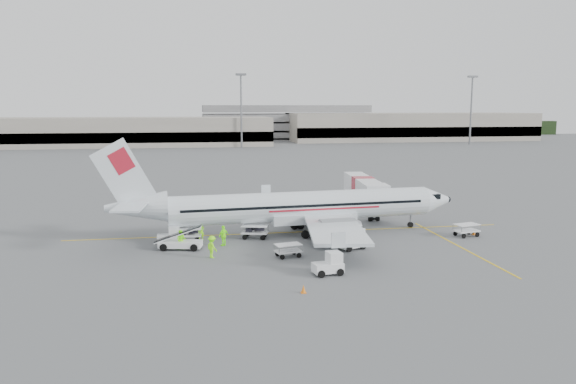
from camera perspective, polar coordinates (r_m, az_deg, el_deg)
name	(u,v)px	position (r m, az deg, el deg)	size (l,w,h in m)	color
ground	(291,232)	(56.52, 0.34, -4.11)	(360.00, 360.00, 0.00)	#56595B
stripe_lead	(291,232)	(56.51, 0.34, -4.11)	(44.00, 0.20, 0.01)	yellow
stripe_cross	(458,246)	(53.38, 16.91, -5.26)	(0.20, 20.00, 0.01)	yellow
terminal_west	(95,132)	(186.98, -19.01, 5.78)	(110.00, 22.00, 9.00)	gray
terminal_east	(410,127)	(214.67, 12.30, 6.51)	(90.00, 26.00, 10.00)	gray
parking_garage	(284,121)	(217.11, -0.38, 7.26)	(62.00, 24.00, 14.00)	slate
treeline	(217,130)	(229.68, -7.19, 6.27)	(300.00, 3.00, 6.00)	black
mast_center	(241,111)	(172.90, -4.77, 8.18)	(3.20, 1.20, 22.00)	slate
mast_east	(471,111)	(194.12, 18.10, 7.84)	(3.20, 1.20, 22.00)	slate
aircraft	(303,186)	(55.07, 1.53, 0.59)	(34.57, 27.10, 9.53)	white
jet_bridge	(363,194)	(67.82, 7.59, -0.24)	(2.98, 15.89, 4.17)	white
belt_loader	(180,234)	(50.57, -10.89, -4.25)	(4.96, 1.86, 2.69)	white
tug_fore	(351,239)	(50.11, 6.45, -4.76)	(2.38, 1.36, 1.84)	white
tug_mid	(328,263)	(42.57, 4.06, -7.25)	(2.22, 1.27, 1.72)	white
tug_aft	(169,235)	(52.82, -12.00, -4.31)	(2.13, 1.22, 1.64)	white
cart_loaded_a	(255,232)	(53.91, -3.39, -4.06)	(2.48, 1.47, 1.29)	white
cart_loaded_b	(188,234)	(53.64, -10.08, -4.27)	(2.39, 1.41, 1.25)	white
cart_empty_a	(288,250)	(47.31, 0.02, -5.96)	(2.16, 1.28, 1.13)	white
cart_empty_b	(466,230)	(57.38, 17.68, -3.71)	(2.35, 1.39, 1.23)	white
cone_nose	(474,232)	(58.38, 18.35, -3.84)	(0.37, 0.37, 0.61)	orange
cone_port	(273,204)	(70.72, -1.50, -1.26)	(0.37, 0.37, 0.60)	orange
cone_stbd	(303,289)	(38.61, 1.58, -9.80)	(0.36, 0.36, 0.59)	orange
crew_a	(201,231)	(53.77, -8.82, -3.97)	(0.61, 0.40, 1.68)	#85FD13
crew_b	(181,240)	(50.68, -10.80, -4.77)	(0.84, 0.66, 1.73)	#85FD13
crew_c	(212,247)	(47.44, -7.73, -5.54)	(1.21, 0.69, 1.87)	#85FD13
crew_d	(224,236)	(51.31, -6.56, -4.43)	(1.10, 0.46, 1.87)	#85FD13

